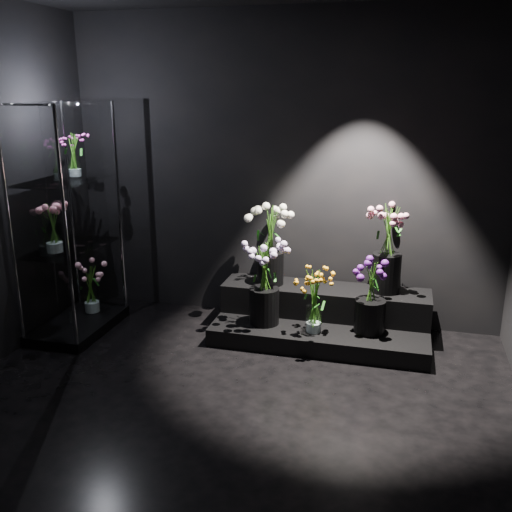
% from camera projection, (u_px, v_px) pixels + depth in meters
% --- Properties ---
extents(floor, '(4.00, 4.00, 0.00)m').
position_uv_depth(floor, '(215.00, 428.00, 3.71)').
color(floor, black).
rests_on(floor, ground).
extents(wall_back, '(4.00, 0.00, 4.00)m').
position_uv_depth(wall_back, '(283.00, 171.00, 5.17)').
color(wall_back, black).
rests_on(wall_back, floor).
extents(display_riser, '(1.85, 0.82, 0.41)m').
position_uv_depth(display_riser, '(322.00, 317.00, 5.06)').
color(display_riser, black).
rests_on(display_riser, floor).
extents(display_case, '(0.55, 0.92, 2.02)m').
position_uv_depth(display_case, '(69.00, 222.00, 4.92)').
color(display_case, black).
rests_on(display_case, floor).
extents(bouquet_orange_bells, '(0.29, 0.29, 0.55)m').
position_uv_depth(bouquet_orange_bells, '(314.00, 300.00, 4.72)').
color(bouquet_orange_bells, white).
rests_on(bouquet_orange_bells, display_riser).
extents(bouquet_lilac, '(0.38, 0.38, 0.73)m').
position_uv_depth(bouquet_lilac, '(264.00, 280.00, 4.86)').
color(bouquet_lilac, black).
rests_on(bouquet_lilac, display_riser).
extents(bouquet_purple, '(0.34, 0.34, 0.61)m').
position_uv_depth(bouquet_purple, '(371.00, 295.00, 4.70)').
color(bouquet_purple, black).
rests_on(bouquet_purple, display_riser).
extents(bouquet_cream_roses, '(0.48, 0.48, 0.71)m').
position_uv_depth(bouquet_cream_roses, '(271.00, 239.00, 5.08)').
color(bouquet_cream_roses, black).
rests_on(bouquet_cream_roses, display_riser).
extents(bouquet_pink_roses, '(0.39, 0.39, 0.77)m').
position_uv_depth(bouquet_pink_roses, '(388.00, 244.00, 4.88)').
color(bouquet_pink_roses, black).
rests_on(bouquet_pink_roses, display_riser).
extents(bouquet_case_pink, '(0.33, 0.33, 0.46)m').
position_uv_depth(bouquet_case_pink, '(53.00, 224.00, 4.78)').
color(bouquet_case_pink, white).
rests_on(bouquet_case_pink, display_case).
extents(bouquet_case_magenta, '(0.28, 0.28, 0.37)m').
position_uv_depth(bouquet_case_magenta, '(74.00, 154.00, 4.94)').
color(bouquet_case_magenta, white).
rests_on(bouquet_case_magenta, display_case).
extents(bouquet_case_base_pink, '(0.40, 0.40, 0.46)m').
position_uv_depth(bouquet_case_base_pink, '(91.00, 287.00, 5.32)').
color(bouquet_case_base_pink, white).
rests_on(bouquet_case_base_pink, display_case).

